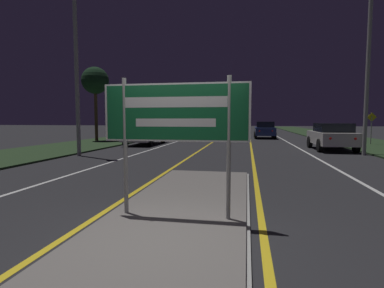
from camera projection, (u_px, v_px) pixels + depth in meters
name	position (u px, v px, depth m)	size (l,w,h in m)	color
ground_plane	(163.00, 240.00, 4.23)	(160.00, 160.00, 0.00)	#232326
median_island	(176.00, 219.00, 5.00)	(2.44, 8.87, 0.10)	#999993
verge_left	(120.00, 139.00, 25.55)	(5.00, 100.00, 0.08)	#23381E
verge_right	(362.00, 142.00, 22.11)	(5.00, 100.00, 0.08)	#23381E
centre_line_yellow_left	(220.00, 137.00, 28.99)	(0.12, 70.00, 0.01)	gold
centre_line_yellow_right	(250.00, 138.00, 28.48)	(0.12, 70.00, 0.01)	gold
lane_line_white_left	(192.00, 137.00, 29.49)	(0.12, 70.00, 0.01)	silver
lane_line_white_right	(280.00, 138.00, 27.98)	(0.12, 70.00, 0.01)	silver
edge_line_white_left	(163.00, 137.00, 30.04)	(0.10, 70.00, 0.01)	silver
edge_line_white_right	(314.00, 138.00, 27.43)	(0.10, 70.00, 0.01)	silver
highway_sign	(175.00, 118.00, 4.86)	(2.42, 0.07, 2.29)	#9E9E99
streetlight_left_near	(75.00, 26.00, 13.63)	(0.51, 0.51, 9.45)	#9E9E99
streetlight_right_near	(371.00, 4.00, 13.73)	(0.55, 0.55, 10.87)	#9E9E99
car_receding_0	(332.00, 136.00, 16.67)	(1.99, 4.18, 1.51)	silver
car_receding_1	(265.00, 130.00, 27.39)	(1.87, 4.05, 1.53)	navy
car_approaching_0	(146.00, 133.00, 20.61)	(1.92, 4.65, 1.46)	silver
warning_sign	(371.00, 125.00, 19.81)	(0.60, 0.06, 2.09)	#9E9E99
roadside_palm_left	(95.00, 81.00, 22.89)	(2.06, 2.06, 5.65)	#4C3823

